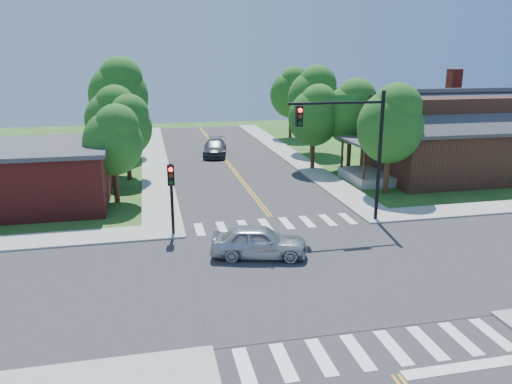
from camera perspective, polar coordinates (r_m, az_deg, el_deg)
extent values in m
plane|color=#28571B|center=(21.93, 6.44, -8.91)|extent=(100.00, 100.00, 0.00)
cube|color=#2D2D30|center=(21.92, 6.44, -8.86)|extent=(10.00, 90.00, 0.04)
cube|color=#2D2D30|center=(21.92, 6.44, -8.85)|extent=(90.00, 10.00, 0.04)
cube|color=#2D2D30|center=(21.93, 6.44, -8.91)|extent=(10.20, 10.20, 0.06)
cube|color=#9E9B93|center=(46.54, 3.72, 4.33)|extent=(2.20, 40.00, 0.14)
cube|color=#9E9B93|center=(44.77, -11.49, 3.61)|extent=(2.20, 40.00, 0.14)
cube|color=white|center=(26.73, -6.47, -4.25)|extent=(0.45, 2.00, 0.01)
cube|color=white|center=(26.86, -3.92, -4.09)|extent=(0.45, 2.00, 0.01)
cube|color=white|center=(27.05, -1.40, -3.91)|extent=(0.45, 2.00, 0.01)
cube|color=white|center=(27.29, 1.07, -3.73)|extent=(0.45, 2.00, 0.01)
cube|color=white|center=(27.58, 3.50, -3.55)|extent=(0.45, 2.00, 0.01)
cube|color=white|center=(27.92, 5.88, -3.37)|extent=(0.45, 2.00, 0.01)
cube|color=white|center=(28.31, 8.19, -3.18)|extent=(0.45, 2.00, 0.01)
cube|color=white|center=(28.74, 10.44, -3.00)|extent=(0.45, 2.00, 0.01)
cube|color=white|center=(15.70, -1.31, -19.35)|extent=(0.45, 2.00, 0.01)
cube|color=white|center=(15.93, 3.16, -18.80)|extent=(0.45, 2.00, 0.01)
cube|color=white|center=(16.25, 7.46, -18.17)|extent=(0.45, 2.00, 0.01)
cube|color=white|center=(16.64, 11.54, -17.47)|extent=(0.45, 2.00, 0.01)
cube|color=white|center=(17.12, 15.38, -16.74)|extent=(0.45, 2.00, 0.01)
cube|color=white|center=(17.66, 18.98, -15.98)|extent=(0.45, 2.00, 0.01)
cube|color=white|center=(18.26, 22.32, -15.21)|extent=(0.45, 2.00, 0.01)
cube|color=white|center=(18.92, 25.42, -14.45)|extent=(0.45, 2.00, 0.01)
cube|color=gold|center=(46.46, -4.10, 4.27)|extent=(0.10, 37.50, 0.01)
cube|color=gold|center=(46.49, -3.85, 4.28)|extent=(0.10, 37.50, 0.01)
cube|color=white|center=(17.07, 23.60, -17.83)|extent=(4.60, 0.45, 0.09)
cylinder|color=black|center=(27.88, 13.92, 3.80)|extent=(0.20, 0.20, 7.20)
cylinder|color=black|center=(26.40, 9.20, 10.01)|extent=(5.20, 0.14, 0.14)
cube|color=#19591E|center=(26.49, 10.08, 10.53)|extent=(1.40, 0.04, 0.30)
cube|color=black|center=(25.81, 4.95, 8.63)|extent=(0.34, 0.28, 1.05)
sphere|color=#FF0C0C|center=(25.61, 5.08, 9.29)|extent=(0.22, 0.22, 0.22)
sphere|color=#3F2605|center=(25.65, 5.06, 8.58)|extent=(0.22, 0.22, 0.22)
sphere|color=#05330F|center=(25.69, 5.05, 7.87)|extent=(0.22, 0.22, 0.22)
cylinder|color=black|center=(25.49, -9.58, -0.97)|extent=(0.16, 0.16, 3.80)
cube|color=black|center=(25.16, -9.72, 1.93)|extent=(0.34, 0.28, 1.05)
sphere|color=#FF0C0C|center=(24.92, -9.73, 2.54)|extent=(0.22, 0.22, 0.22)
sphere|color=#3F2605|center=(24.99, -9.70, 1.83)|extent=(0.22, 0.22, 0.22)
sphere|color=#05330F|center=(25.07, -9.66, 1.12)|extent=(0.22, 0.22, 0.22)
cube|color=#311B11|center=(40.24, 20.76, 4.40)|extent=(10.00, 8.00, 4.00)
cube|color=#9E9B93|center=(37.54, 12.42, 1.74)|extent=(2.60, 4.50, 0.70)
cylinder|color=#311B11|center=(35.05, 12.25, 2.88)|extent=(0.18, 0.18, 2.50)
cylinder|color=#311B11|center=(38.64, 9.81, 4.15)|extent=(0.18, 0.18, 2.50)
cube|color=#38383D|center=(37.03, 12.65, 5.65)|extent=(2.80, 4.80, 0.18)
cube|color=maroon|center=(44.26, 21.25, 7.32)|extent=(0.90, 0.90, 7.11)
cube|color=maroon|center=(33.73, -25.05, 1.54)|extent=(10.00, 8.00, 3.50)
cube|color=#38383D|center=(33.38, -25.41, 4.62)|extent=(10.40, 8.40, 0.25)
cylinder|color=#382314|center=(34.34, 14.69, 2.06)|extent=(0.34, 0.34, 2.73)
ellipsoid|color=#1E5719|center=(33.79, 15.05, 7.16)|extent=(4.31, 4.09, 4.74)
sphere|color=#1E5719|center=(33.60, 15.82, 9.29)|extent=(3.16, 3.16, 3.16)
cylinder|color=#382314|center=(41.17, 10.57, 4.46)|extent=(0.34, 0.34, 2.72)
ellipsoid|color=#1E5719|center=(40.71, 10.78, 8.71)|extent=(4.29, 4.07, 4.72)
sphere|color=#1E5719|center=(40.53, 11.38, 10.48)|extent=(3.14, 3.14, 3.14)
cylinder|color=#382314|center=(47.88, 6.42, 6.34)|extent=(0.34, 0.34, 3.04)
ellipsoid|color=#1E5719|center=(47.47, 6.55, 10.43)|extent=(4.79, 4.55, 5.27)
sphere|color=#1E5719|center=(47.28, 7.03, 12.15)|extent=(3.51, 3.51, 3.51)
cylinder|color=#382314|center=(56.50, 3.94, 7.71)|extent=(0.34, 0.34, 2.91)
ellipsoid|color=#1E5719|center=(56.15, 4.01, 11.04)|extent=(4.60, 4.37, 5.06)
sphere|color=#1E5719|center=(55.96, 4.39, 12.44)|extent=(3.37, 3.37, 3.37)
cylinder|color=#382314|center=(32.50, -15.69, 0.86)|extent=(0.34, 0.34, 2.30)
ellipsoid|color=#1E5719|center=(31.97, -16.02, 5.39)|extent=(3.64, 3.46, 4.00)
sphere|color=#1E5719|center=(31.59, -15.64, 7.31)|extent=(2.67, 2.67, 2.67)
cylinder|color=#382314|center=(39.77, -15.79, 3.65)|extent=(0.34, 0.34, 2.57)
ellipsoid|color=#1E5719|center=(39.31, -16.10, 7.80)|extent=(4.05, 3.85, 4.46)
sphere|color=#1E5719|center=(38.96, -15.80, 9.56)|extent=(2.97, 2.97, 2.97)
cylinder|color=#382314|center=(47.35, -15.12, 5.97)|extent=(0.34, 0.34, 3.32)
ellipsoid|color=#1E5719|center=(46.91, -15.45, 10.50)|extent=(5.24, 4.98, 5.77)
sphere|color=#1E5719|center=(46.60, -15.22, 12.43)|extent=(3.84, 3.84, 3.84)
cylinder|color=#382314|center=(56.04, -14.54, 6.95)|extent=(0.34, 0.34, 2.43)
ellipsoid|color=#1E5719|center=(55.72, -14.73, 9.74)|extent=(3.84, 3.64, 4.22)
sphere|color=#1E5719|center=(55.42, -14.50, 10.92)|extent=(2.81, 2.81, 2.81)
cylinder|color=#382314|center=(40.52, 6.49, 4.33)|extent=(0.34, 0.34, 2.55)
ellipsoid|color=#1E5719|center=(40.07, 6.61, 8.38)|extent=(4.03, 3.82, 4.43)
sphere|color=#1E5719|center=(39.86, 7.17, 10.08)|extent=(2.95, 2.95, 2.95)
cylinder|color=#382314|center=(38.13, -14.34, 3.10)|extent=(0.34, 0.34, 2.36)
ellipsoid|color=#1E5719|center=(37.68, -14.61, 7.07)|extent=(3.72, 3.54, 4.09)
sphere|color=#1E5719|center=(37.33, -14.27, 8.75)|extent=(2.73, 2.73, 2.73)
imported|color=silver|center=(22.84, 0.35, -5.75)|extent=(3.87, 5.24, 1.50)
imported|color=#323438|center=(45.96, -4.73, 5.00)|extent=(3.78, 5.74, 1.46)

